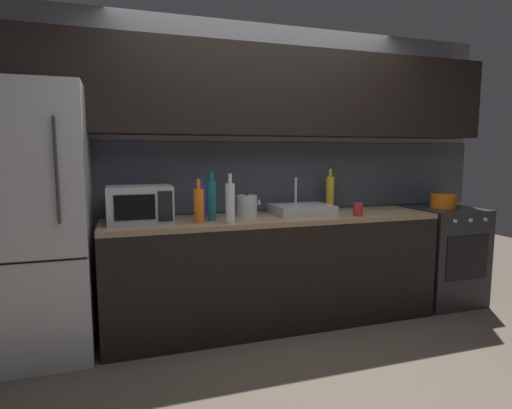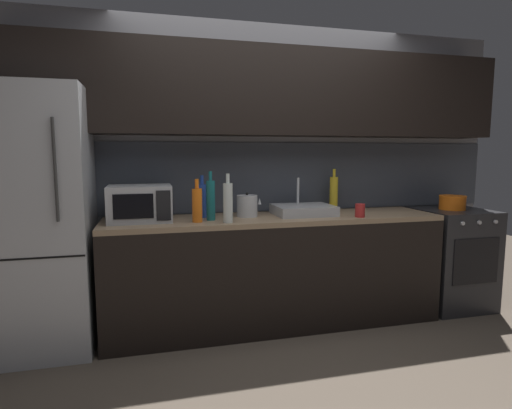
% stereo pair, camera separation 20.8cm
% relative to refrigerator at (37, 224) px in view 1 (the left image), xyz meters
% --- Properties ---
extents(ground_plane, '(10.00, 10.00, 0.00)m').
position_rel_refrigerator_xyz_m(ground_plane, '(1.73, -0.90, -0.93)').
color(ground_plane, '#4C4238').
extents(back_wall, '(4.44, 0.44, 2.50)m').
position_rel_refrigerator_xyz_m(back_wall, '(1.73, 0.30, 0.62)').
color(back_wall, slate).
rests_on(back_wall, ground).
extents(counter_run, '(2.70, 0.60, 0.90)m').
position_rel_refrigerator_xyz_m(counter_run, '(1.73, 0.00, -0.48)').
color(counter_run, black).
rests_on(counter_run, ground).
extents(refrigerator, '(0.68, 0.69, 1.86)m').
position_rel_refrigerator_xyz_m(refrigerator, '(0.00, 0.00, 0.00)').
color(refrigerator, '#ADAFB5').
rests_on(refrigerator, ground).
extents(oven_range, '(0.60, 0.62, 0.90)m').
position_rel_refrigerator_xyz_m(oven_range, '(3.42, -0.00, -0.48)').
color(oven_range, '#232326').
rests_on(oven_range, ground).
extents(microwave, '(0.46, 0.35, 0.27)m').
position_rel_refrigerator_xyz_m(microwave, '(0.68, 0.02, 0.10)').
color(microwave, '#A8AAAF').
rests_on(microwave, counter_run).
extents(sink_basin, '(0.48, 0.38, 0.30)m').
position_rel_refrigerator_xyz_m(sink_basin, '(1.98, 0.03, 0.01)').
color(sink_basin, '#ADAFB5').
rests_on(sink_basin, counter_run).
extents(kettle, '(0.20, 0.17, 0.20)m').
position_rel_refrigerator_xyz_m(kettle, '(1.51, 0.05, 0.06)').
color(kettle, '#B7BABF').
rests_on(kettle, counter_run).
extents(wine_bottle_blue, '(0.07, 0.07, 0.33)m').
position_rel_refrigerator_xyz_m(wine_bottle_blue, '(1.15, 0.09, 0.11)').
color(wine_bottle_blue, '#234299').
rests_on(wine_bottle_blue, counter_run).
extents(wine_bottle_yellow, '(0.07, 0.07, 0.37)m').
position_rel_refrigerator_xyz_m(wine_bottle_yellow, '(2.33, 0.21, 0.13)').
color(wine_bottle_yellow, gold).
rests_on(wine_bottle_yellow, counter_run).
extents(wine_bottle_teal, '(0.07, 0.07, 0.37)m').
position_rel_refrigerator_xyz_m(wine_bottle_teal, '(1.20, -0.06, 0.13)').
color(wine_bottle_teal, '#19666B').
rests_on(wine_bottle_teal, counter_run).
extents(wine_bottle_orange, '(0.08, 0.08, 0.32)m').
position_rel_refrigerator_xyz_m(wine_bottle_orange, '(1.09, -0.12, 0.10)').
color(wine_bottle_orange, orange).
rests_on(wine_bottle_orange, counter_run).
extents(wine_bottle_clear, '(0.07, 0.07, 0.36)m').
position_rel_refrigerator_xyz_m(wine_bottle_clear, '(1.30, -0.21, 0.12)').
color(wine_bottle_clear, silver).
rests_on(wine_bottle_clear, counter_run).
extents(mug_red, '(0.08, 0.08, 0.11)m').
position_rel_refrigerator_xyz_m(mug_red, '(2.37, -0.20, 0.02)').
color(mug_red, '#A82323').
rests_on(mug_red, counter_run).
extents(cooking_pot, '(0.23, 0.23, 0.13)m').
position_rel_refrigerator_xyz_m(cooking_pot, '(3.40, 0.00, 0.03)').
color(cooking_pot, orange).
rests_on(cooking_pot, oven_range).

